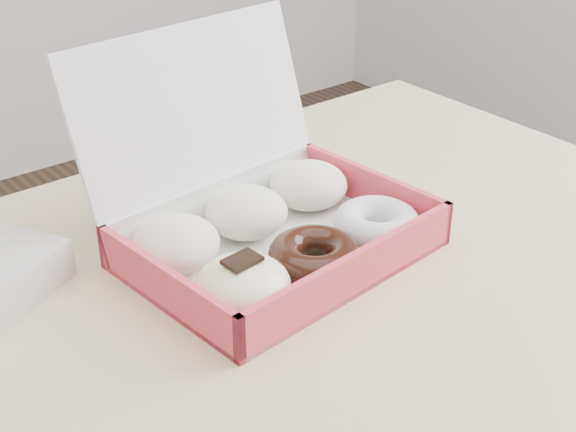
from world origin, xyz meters
TOP-DOWN VIEW (x-y plane):
  - table at (0.00, 0.00)m, footprint 1.20×0.80m
  - donut_box at (0.08, 0.09)m, footprint 0.34×0.31m

SIDE VIEW (x-z plane):
  - table at x=0.00m, z-range 0.30..1.05m
  - donut_box at x=0.08m, z-range 0.67..0.90m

